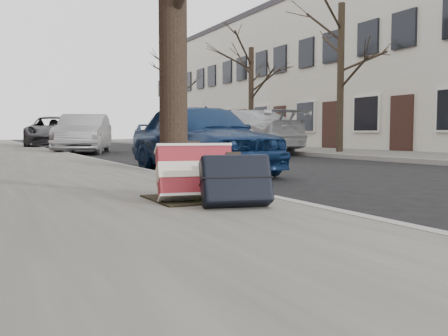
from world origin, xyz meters
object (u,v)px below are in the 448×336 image
suitcase_red (195,173)px  car_near_mid (84,134)px  suitcase_navy (236,180)px  car_near_front (201,137)px

suitcase_red → car_near_mid: bearing=94.0°
suitcase_red → suitcase_navy: 0.52m
suitcase_navy → car_near_mid: size_ratio=0.13×
suitcase_red → car_near_front: 4.76m
suitcase_navy → car_near_mid: 15.33m
suitcase_red → car_near_front: car_near_front is taller
suitcase_red → car_near_mid: size_ratio=0.15×
suitcase_red → car_near_mid: car_near_mid is taller
car_near_mid → suitcase_navy: bearing=-76.3°
suitcase_navy → suitcase_red: bearing=121.7°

